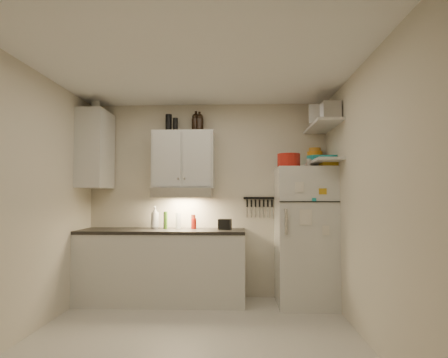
{
  "coord_description": "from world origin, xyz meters",
  "views": [
    {
      "loc": [
        0.43,
        -3.56,
        1.34
      ],
      "look_at": [
        0.25,
        0.9,
        1.55
      ],
      "focal_mm": 30.0,
      "sensor_mm": 36.0,
      "label": 1
    }
  ],
  "objects": [
    {
      "name": "side_jar",
      "position": [
        -1.46,
        1.25,
        2.52
      ],
      "size": [
        0.12,
        0.12,
        0.15
      ],
      "primitive_type": "cylinder",
      "rotation": [
        0.0,
        0.0,
        0.06
      ],
      "color": "silver",
      "rests_on": "side_cabinet"
    },
    {
      "name": "clear_bottle",
      "position": [
        -0.37,
        1.34,
        1.02
      ],
      "size": [
        0.07,
        0.07,
        0.21
      ],
      "primitive_type": "cylinder",
      "rotation": [
        0.0,
        0.0,
        -0.0
      ],
      "color": "silver",
      "rests_on": "countertop"
    },
    {
      "name": "floor",
      "position": [
        0.0,
        0.0,
        -0.01
      ],
      "size": [
        3.2,
        3.0,
        0.02
      ],
      "primitive_type": "cube",
      "color": "beige",
      "rests_on": "ground"
    },
    {
      "name": "fridge",
      "position": [
        1.25,
        1.16,
        0.85
      ],
      "size": [
        0.7,
        0.68,
        1.7
      ],
      "primitive_type": "cube",
      "color": "silver",
      "rests_on": "floor"
    },
    {
      "name": "bowl_teal",
      "position": [
        1.45,
        1.37,
        1.83
      ],
      "size": [
        0.25,
        0.25,
        0.1
      ],
      "primitive_type": "cylinder",
      "color": "teal",
      "rests_on": "shelf_lo"
    },
    {
      "name": "upper_cabinet",
      "position": [
        -0.3,
        1.33,
        1.83
      ],
      "size": [
        0.8,
        0.33,
        0.75
      ],
      "primitive_type": "cube",
      "color": "silver",
      "rests_on": "back_wall"
    },
    {
      "name": "back_wall",
      "position": [
        0.0,
        1.51,
        1.3
      ],
      "size": [
        3.2,
        0.02,
        2.6
      ],
      "primitive_type": "cube",
      "color": "beige",
      "rests_on": "ground"
    },
    {
      "name": "bowl_yellow",
      "position": [
        1.44,
        1.44,
        1.96
      ],
      "size": [
        0.16,
        0.16,
        0.05
      ],
      "primitive_type": "cylinder",
      "color": "orange",
      "rests_on": "bowl_orange"
    },
    {
      "name": "pepper_mill",
      "position": [
        -0.17,
        1.33,
        1.01
      ],
      "size": [
        0.06,
        0.06,
        0.18
      ],
      "primitive_type": "cylinder",
      "rotation": [
        0.0,
        0.0,
        0.11
      ],
      "color": "brown",
      "rests_on": "countertop"
    },
    {
      "name": "side_cabinet",
      "position": [
        -1.44,
        1.2,
        1.95
      ],
      "size": [
        0.33,
        0.55,
        1.0
      ],
      "primitive_type": "cube",
      "color": "silver",
      "rests_on": "left_wall"
    },
    {
      "name": "knife_strip",
      "position": [
        0.7,
        1.49,
        1.32
      ],
      "size": [
        0.42,
        0.02,
        0.03
      ],
      "primitive_type": "cube",
      "color": "black",
      "rests_on": "back_wall"
    },
    {
      "name": "range_hood",
      "position": [
        -0.3,
        1.27,
        1.39
      ],
      "size": [
        0.76,
        0.46,
        0.12
      ],
      "primitive_type": "cube",
      "color": "silver",
      "rests_on": "back_wall"
    },
    {
      "name": "growler_b",
      "position": [
        -0.1,
        1.37,
        2.33
      ],
      "size": [
        0.11,
        0.11,
        0.25
      ],
      "primitive_type": null,
      "rotation": [
        0.0,
        0.0,
        -0.04
      ],
      "color": "black",
      "rests_on": "upper_cabinet"
    },
    {
      "name": "soap_bottle",
      "position": [
        -0.68,
        1.33,
        1.08
      ],
      "size": [
        0.13,
        0.13,
        0.33
      ],
      "primitive_type": "imported",
      "rotation": [
        0.0,
        0.0,
        -0.04
      ],
      "color": "silver",
      "rests_on": "countertop"
    },
    {
      "name": "countertop",
      "position": [
        -0.55,
        1.2,
        0.9
      ],
      "size": [
        2.1,
        0.62,
        0.04
      ],
      "primitive_type": "cube",
      "color": "black",
      "rests_on": "base_cabinet"
    },
    {
      "name": "stock_pot",
      "position": [
        1.49,
        1.24,
        2.31
      ],
      "size": [
        0.3,
        0.3,
        0.19
      ],
      "primitive_type": "cylinder",
      "rotation": [
        0.0,
        0.0,
        -0.12
      ],
      "color": "silver",
      "rests_on": "shelf_hi"
    },
    {
      "name": "oil_bottle",
      "position": [
        -0.52,
        1.28,
        1.03
      ],
      "size": [
        0.06,
        0.06,
        0.23
      ],
      "primitive_type": "cylinder",
      "rotation": [
        0.0,
        0.0,
        0.38
      ],
      "color": "#38691A",
      "rests_on": "countertop"
    },
    {
      "name": "spice_jar",
      "position": [
        1.3,
        1.11,
        1.75
      ],
      "size": [
        0.09,
        0.09,
        0.11
      ],
      "primitive_type": "cylinder",
      "rotation": [
        0.0,
        0.0,
        0.43
      ],
      "color": "silver",
      "rests_on": "fridge"
    },
    {
      "name": "thermos_b",
      "position": [
        -0.51,
        1.38,
        2.32
      ],
      "size": [
        0.11,
        0.11,
        0.24
      ],
      "primitive_type": "cylinder",
      "rotation": [
        0.0,
        0.0,
        0.37
      ],
      "color": "black",
      "rests_on": "upper_cabinet"
    },
    {
      "name": "base_cabinet",
      "position": [
        -0.55,
        1.2,
        0.44
      ],
      "size": [
        2.1,
        0.6,
        0.88
      ],
      "primitive_type": "cube",
      "color": "silver",
      "rests_on": "floor"
    },
    {
      "name": "book_stack",
      "position": [
        1.52,
        0.99,
        1.74
      ],
      "size": [
        0.21,
        0.26,
        0.09
      ],
      "primitive_type": "cube",
      "rotation": [
        0.0,
        0.0,
        -0.01
      ],
      "color": "#C39118",
      "rests_on": "fridge"
    },
    {
      "name": "growler_a",
      "position": [
        -0.15,
        1.4,
        2.33
      ],
      "size": [
        0.15,
        0.15,
        0.27
      ],
      "primitive_type": null,
      "rotation": [
        0.0,
        0.0,
        0.37
      ],
      "color": "black",
      "rests_on": "upper_cabinet"
    },
    {
      "name": "vinegar_bottle",
      "position": [
        -0.54,
        1.34,
        1.03
      ],
      "size": [
        0.05,
        0.05,
        0.22
      ],
      "primitive_type": "cylinder",
      "rotation": [
        0.0,
        0.0,
        -0.01
      ],
      "color": "black",
      "rests_on": "countertop"
    },
    {
      "name": "caddy",
      "position": [
        0.25,
        1.21,
        0.99
      ],
      "size": [
        0.18,
        0.14,
        0.13
      ],
      "primitive_type": "cube",
      "rotation": [
        0.0,
        0.0,
        -0.21
      ],
      "color": "black",
      "rests_on": "countertop"
    },
    {
      "name": "left_wall",
      "position": [
        -1.61,
        0.0,
        1.3
      ],
      "size": [
        0.02,
        3.0,
        2.6
      ],
      "primitive_type": "cube",
      "color": "beige",
      "rests_on": "ground"
    },
    {
      "name": "shelf_hi",
      "position": [
        1.45,
        1.02,
        2.2
      ],
      "size": [
        0.3,
        0.95,
        0.03
      ],
      "primitive_type": "cube",
      "color": "silver",
      "rests_on": "right_wall"
    },
    {
      "name": "right_wall",
      "position": [
        1.61,
        0.0,
        1.3
      ],
      "size": [
        0.02,
        3.0,
        2.6
      ],
      "primitive_type": "cube",
      "color": "beige",
      "rests_on": "ground"
    },
    {
      "name": "tin_a",
      "position": [
        1.4,
        0.98,
        2.33
      ],
      "size": [
        0.26,
        0.25,
        0.23
      ],
      "primitive_type": "cube",
      "rotation": [
        0.0,
        0.0,
        -0.21
      ],
      "color": "#AAAAAD",
      "rests_on": "shelf_hi"
    },
    {
      "name": "dutch_oven",
      "position": [
        1.04,
        1.01,
        1.78
      ],
      "size": [
        0.29,
        0.29,
        0.16
      ],
      "primitive_type": "cylinder",
      "rotation": [
        0.0,
        0.0,
        0.06
      ],
      "color": "#A81D13",
      "rests_on": "fridge"
    },
    {
      "name": "bowl_orange",
      "position": [
        1.44,
        1.44,
        1.91
      ],
      "size": [
        0.2,
        0.2,
        0.06
      ],
      "primitive_type": "cylinder",
      "color": "orange",
      "rests_on": "bowl_teal"
    },
    {
      "name": "tin_b",
      "position": [
        1.48,
        0.73,
        2.32
      ],
      "size": [
        0.2,
        0.2,
        0.2
      ],
      "primitive_type": "cube",
      "rotation": [
        0.0,
        0.0,
        -0.0
      ],
      "color": "#AAAAAD",
      "rests_on": "shelf_hi"
    },
    {
      "name": "thermos_a",
      "position": [
        -0.42,
        1.35,
        2.29
      ],
      "size": [
        0.08,
        0.08,
        0.19
      ],
      "primitive_type": "cylinder",
      "rotation": [
        0.0,
        0.0,
        0.2
      ],
      "color": "black",
      "rests_on": "upper_cabinet"
    },
    {
      "name": "plates",
      "position": [
        1.52,
        1.0,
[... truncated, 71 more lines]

